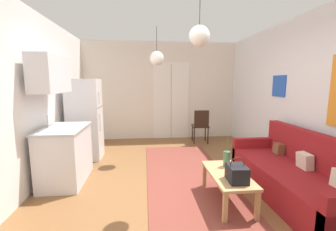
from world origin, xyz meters
TOP-DOWN VIEW (x-y plane):
  - ground_plane at (0.00, 0.00)m, footprint 4.84×7.20m
  - wall_back at (0.01, 3.35)m, footprint 4.44×0.13m
  - wall_right at (2.17, -0.00)m, footprint 0.12×6.80m
  - wall_left at (-2.17, 0.00)m, footprint 0.12×6.80m
  - area_rug at (0.25, 0.57)m, footprint 1.37×3.51m
  - couch at (1.66, -0.25)m, footprint 0.84×2.16m
  - coffee_table at (0.64, -0.27)m, footprint 0.47×0.98m
  - bamboo_vase at (0.71, -0.03)m, footprint 0.10×0.10m
  - handbag at (0.66, -0.51)m, footprint 0.24×0.29m
  - refrigerator at (-1.70, 1.75)m, footprint 0.66×0.58m
  - kitchen_counter at (-1.78, 0.63)m, footprint 0.63×1.03m
  - accent_chair at (1.00, 2.64)m, footprint 0.45×0.43m
  - pendant_lamp_near at (0.24, -0.14)m, footprint 0.26×0.26m
  - pendant_lamp_far at (-0.20, 1.66)m, footprint 0.29×0.29m

SIDE VIEW (x-z plane):
  - ground_plane at x=0.00m, z-range -0.10..0.00m
  - area_rug at x=0.25m, z-range 0.00..0.01m
  - couch at x=1.66m, z-range -0.17..0.74m
  - coffee_table at x=0.64m, z-range 0.15..0.55m
  - accent_chair at x=1.00m, z-range 0.06..0.95m
  - handbag at x=0.66m, z-range 0.35..0.66m
  - bamboo_vase at x=0.71m, z-range 0.30..0.74m
  - kitchen_counter at x=-1.78m, z-range -0.26..1.75m
  - refrigerator at x=-1.70m, z-range 0.00..1.67m
  - wall_back at x=0.01m, z-range -0.01..2.70m
  - wall_left at x=-2.17m, z-range 0.00..2.71m
  - wall_right at x=2.17m, z-range 0.00..2.71m
  - pendant_lamp_far at x=-0.20m, z-range 1.70..2.47m
  - pendant_lamp_near at x=0.24m, z-range 1.86..2.51m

